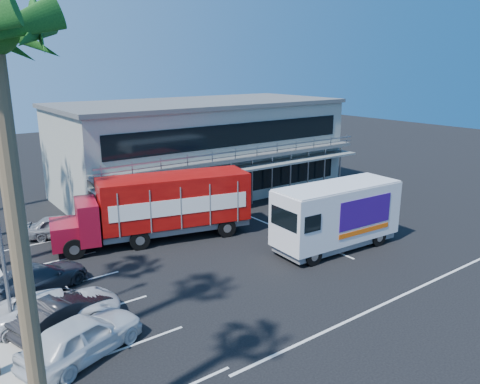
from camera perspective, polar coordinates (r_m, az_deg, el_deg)
ground at (r=25.79m, az=7.43°, el=-7.75°), size 120.00×120.00×0.00m
building at (r=38.01m, az=-4.82°, el=5.51°), size 22.40×12.00×7.30m
red_truck at (r=27.76m, az=-9.51°, el=-1.57°), size 11.59×5.17×3.80m
white_van at (r=26.59m, az=11.69°, el=-2.75°), size 7.66×2.99×3.68m
parked_car_a at (r=18.05m, az=-18.69°, el=-16.38°), size 4.89×3.26×1.55m
parked_car_b at (r=20.01m, az=-20.76°, el=-13.67°), size 4.25×2.57×1.32m
parked_car_c at (r=20.48m, az=-21.20°, el=-13.02°), size 5.14×3.27×1.32m
parked_car_d at (r=23.30m, az=-23.39°, el=-9.69°), size 5.07×3.52×1.36m
parked_car_e at (r=30.10m, az=-20.93°, el=-3.91°), size 4.23×2.90×1.34m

